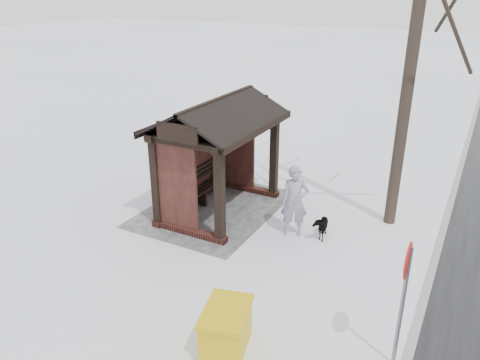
% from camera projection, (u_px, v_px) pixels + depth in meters
% --- Properties ---
extents(ground, '(120.00, 120.00, 0.00)m').
position_uv_depth(ground, '(220.00, 210.00, 12.71)').
color(ground, white).
rests_on(ground, ground).
extents(kerb, '(120.00, 0.15, 0.06)m').
position_uv_depth(kerb, '(435.00, 262.00, 10.31)').
color(kerb, gray).
rests_on(kerb, ground).
extents(trampled_patch, '(4.20, 3.20, 0.02)m').
position_uv_depth(trampled_patch, '(214.00, 208.00, 12.80)').
color(trampled_patch, '#95959B').
rests_on(trampled_patch, ground).
extents(bus_shelter, '(3.60, 2.40, 3.09)m').
position_uv_depth(bus_shelter, '(213.00, 133.00, 11.95)').
color(bus_shelter, '#341713').
rests_on(bus_shelter, ground).
extents(pedestrian, '(0.63, 0.76, 1.77)m').
position_uv_depth(pedestrian, '(295.00, 201.00, 11.16)').
color(pedestrian, '#9A8FA7').
rests_on(pedestrian, ground).
extents(dog, '(0.78, 0.48, 0.61)m').
position_uv_depth(dog, '(320.00, 225.00, 11.26)').
color(dog, black).
rests_on(dog, ground).
extents(grit_bin, '(1.19, 0.96, 0.80)m').
position_uv_depth(grit_bin, '(226.00, 329.00, 7.72)').
color(grit_bin, gold).
rests_on(grit_bin, ground).
extents(road_sign, '(0.57, 0.09, 2.22)m').
position_uv_depth(road_sign, '(405.00, 279.00, 6.95)').
color(road_sign, slate).
rests_on(road_sign, ground).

